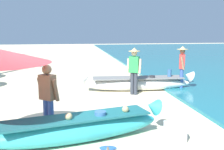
% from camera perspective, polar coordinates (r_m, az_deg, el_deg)
% --- Properties ---
extents(ground_plane, '(80.00, 80.00, 0.00)m').
position_cam_1_polar(ground_plane, '(6.49, -10.61, -12.74)').
color(ground_plane, beige).
extents(boat_cyan_foreground, '(4.14, 1.56, 0.85)m').
position_cam_1_polar(boat_cyan_foreground, '(6.06, -7.15, -11.12)').
color(boat_cyan_foreground, '#33B2BC').
rests_on(boat_cyan_foreground, ground).
extents(boat_white_midground, '(4.67, 1.01, 0.84)m').
position_cam_1_polar(boat_white_midground, '(10.95, 5.57, -1.73)').
color(boat_white_midground, white).
rests_on(boat_white_midground, ground).
extents(person_vendor_hatted, '(0.58, 0.46, 1.79)m').
position_cam_1_polar(person_vendor_hatted, '(10.13, 4.72, 1.56)').
color(person_vendor_hatted, '#333842').
rests_on(person_vendor_hatted, ground).
extents(person_tourist_customer, '(0.55, 0.50, 1.67)m').
position_cam_1_polar(person_tourist_customer, '(6.37, -13.46, -4.34)').
color(person_tourist_customer, '#3D5BA8').
rests_on(person_tourist_customer, ground).
extents(person_vendor_assistant, '(0.44, 0.58, 1.80)m').
position_cam_1_polar(person_vendor_assistant, '(11.26, 14.64, 2.13)').
color(person_vendor_assistant, '#3D5BA8').
rests_on(person_vendor_assistant, ground).
extents(cooler_box, '(0.51, 0.46, 0.39)m').
position_cam_1_polar(cooler_box, '(6.31, 13.22, -11.62)').
color(cooler_box, silver).
rests_on(cooler_box, ground).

